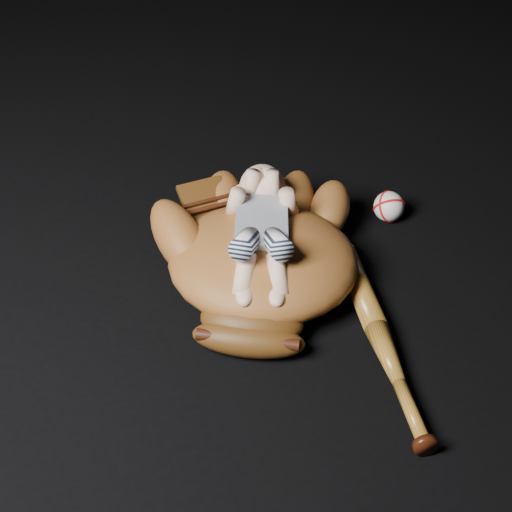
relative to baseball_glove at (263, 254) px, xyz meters
name	(u,v)px	position (x,y,z in m)	size (l,w,h in m)	color
baseball_glove	(263,254)	(0.00, 0.00, 0.00)	(0.44, 0.50, 0.16)	brown
newborn_baby	(262,230)	(0.00, 0.01, 0.05)	(0.16, 0.34, 0.14)	beige
baseball_bat	(381,339)	(0.17, -0.20, -0.06)	(0.04, 0.47, 0.04)	#8E591B
baseball	(389,206)	(0.30, 0.15, -0.05)	(0.06, 0.06, 0.06)	white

